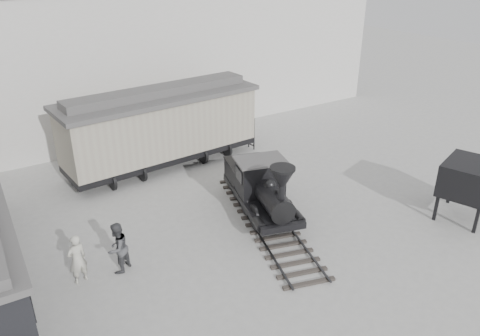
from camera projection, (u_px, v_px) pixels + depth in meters
ground at (295, 265)px, 16.29m from camera, size 90.00×90.00×0.00m
north_wall at (126, 40)px, 25.36m from camera, size 34.00×2.51×11.00m
locomotive at (262, 191)px, 18.92m from camera, size 4.08×8.64×2.99m
boxcar at (161, 125)px, 23.05m from camera, size 10.12×3.80×4.06m
visitor_a at (77, 259)px, 15.13m from camera, size 0.74×0.59×1.78m
visitor_b at (118, 248)px, 15.65m from camera, size 1.13×1.08×1.83m
coal_hopper at (468, 182)px, 18.59m from camera, size 2.70×2.45×2.44m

